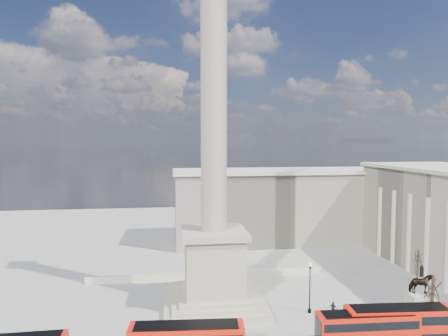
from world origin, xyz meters
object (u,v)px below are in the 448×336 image
at_px(pedestrian_standing, 429,326).
at_px(red_bus_b, 368,331).
at_px(nelsons_column, 214,215).
at_px(pedestrian_crossing, 333,308).
at_px(victorian_lamp, 310,283).
at_px(red_bus_c, 399,327).
at_px(pedestrian_walking, 389,327).
at_px(equestrian_statue, 421,305).

bearing_deg(pedestrian_standing, red_bus_b, -16.75).
height_order(nelsons_column, pedestrian_crossing, nelsons_column).
xyz_separation_m(victorian_lamp, pedestrian_crossing, (2.89, -1.15, -3.19)).
xyz_separation_m(red_bus_b, pedestrian_standing, (9.77, 3.38, -1.57)).
distance_m(red_bus_c, pedestrian_walking, 4.09).
xyz_separation_m(nelsons_column, pedestrian_standing, (25.19, -11.50, -12.14)).
bearing_deg(pedestrian_standing, red_bus_c, -7.54).
xyz_separation_m(nelsons_column, red_bus_c, (19.32, -14.66, -10.40)).
xyz_separation_m(victorian_lamp, pedestrian_standing, (12.61, -7.17, -3.35)).
bearing_deg(nelsons_column, pedestrian_crossing, -19.53).
bearing_deg(pedestrian_walking, pedestrian_standing, -37.18).
relative_size(victorian_lamp, pedestrian_walking, 4.47).
bearing_deg(equestrian_statue, victorian_lamp, 155.86).
bearing_deg(victorian_lamp, pedestrian_crossing, -21.78).
bearing_deg(red_bus_c, equestrian_statue, 43.73).
distance_m(pedestrian_walking, pedestrian_crossing, 7.29).
distance_m(equestrian_statue, pedestrian_crossing, 10.72).
bearing_deg(victorian_lamp, pedestrian_standing, -29.61).
height_order(pedestrian_walking, pedestrian_standing, pedestrian_walking).
height_order(victorian_lamp, equestrian_statue, equestrian_statue).
relative_size(red_bus_b, pedestrian_crossing, 5.95).
xyz_separation_m(red_bus_b, victorian_lamp, (-2.84, 10.55, 1.77)).
bearing_deg(equestrian_statue, red_bus_c, -140.38).
xyz_separation_m(red_bus_b, red_bus_c, (3.90, 0.22, 0.17)).
bearing_deg(victorian_lamp, equestrian_statue, -24.14).
bearing_deg(red_bus_b, pedestrian_crossing, 92.34).
relative_size(red_bus_c, pedestrian_standing, 7.75).
xyz_separation_m(nelsons_column, equestrian_statue, (25.05, -9.92, -10.19)).
xyz_separation_m(red_bus_c, pedestrian_walking, (0.84, 3.61, -1.74)).
height_order(red_bus_c, pedestrian_standing, red_bus_c).
height_order(equestrian_statue, pedestrian_standing, equestrian_statue).
bearing_deg(pedestrian_crossing, nelsons_column, 24.70).
relative_size(pedestrian_walking, pedestrian_crossing, 0.84).
xyz_separation_m(red_bus_b, equestrian_statue, (9.63, 4.96, 0.38)).
bearing_deg(victorian_lamp, red_bus_b, -74.91).
height_order(pedestrian_standing, pedestrian_crossing, pedestrian_crossing).
xyz_separation_m(pedestrian_standing, pedestrian_crossing, (-9.73, 6.02, 0.16)).
distance_m(red_bus_b, pedestrian_standing, 10.46).
bearing_deg(pedestrian_walking, red_bus_b, -173.15).
bearing_deg(pedestrian_standing, equestrian_statue, -120.76).
bearing_deg(pedestrian_standing, pedestrian_crossing, -67.59).
distance_m(red_bus_c, victorian_lamp, 12.44).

